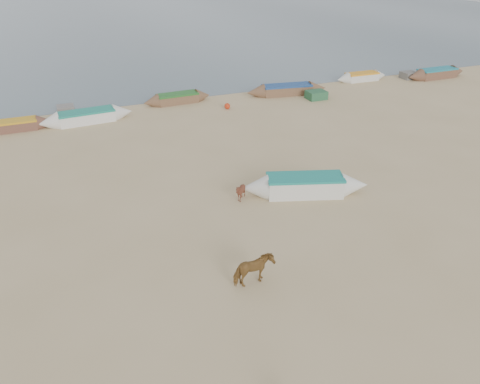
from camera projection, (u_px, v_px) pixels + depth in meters
name	position (u px, v px, depth m)	size (l,w,h in m)	color
ground	(278.00, 258.00, 18.49)	(140.00, 140.00, 0.00)	tan
sea	(80.00, 11.00, 85.51)	(160.00, 160.00, 0.00)	slate
cow_adult	(253.00, 270.00, 16.80)	(0.67, 1.48, 1.25)	brown
calf_front	(240.00, 192.00, 22.43)	(0.75, 0.85, 0.93)	#572A1B
near_canoe	(305.00, 185.00, 22.94)	(6.30, 1.28, 1.00)	silver
waterline_canoes	(154.00, 106.00, 34.43)	(57.25, 4.20, 0.92)	brown
beach_clutter	(207.00, 104.00, 35.30)	(45.09, 5.32, 0.64)	#2D6541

